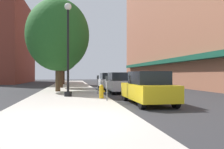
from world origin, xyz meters
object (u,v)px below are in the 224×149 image
Objects in this scene: fire_hydrant at (101,91)px; tree_far at (58,35)px; car_white at (108,81)px; parking_meter_near at (107,85)px; parking_meter_far at (98,82)px; tree_mid at (61,47)px; car_yellow at (148,88)px; lamppost at (68,48)px; tree_near at (63,54)px; car_silver at (119,83)px.

tree_far reaches higher than fire_hydrant.
tree_far is at bearing -137.63° from car_white.
parking_meter_near is at bearing -67.87° from tree_far.
parking_meter_far is 0.20× the size of tree_mid.
car_yellow is (4.93, -8.15, -3.92)m from tree_far.
fire_hydrant is (1.94, -1.54, -2.68)m from lamppost.
lamppost is at bearing -142.20° from parking_meter_far.
tree_near is (-3.10, 21.54, 3.54)m from parking_meter_near.
parking_meter_near reaches higher than fire_hydrant.
parking_meter_far is (2.07, 1.61, -2.25)m from lamppost.
parking_meter_far is at bearing -70.28° from tree_mid.
car_yellow is at bearing -58.86° from tree_far.
parking_meter_near is 2.12m from car_yellow.
car_silver reaches higher than parking_meter_near.
tree_near is at bearing 90.50° from tree_far.
tree_far reaches higher than parking_meter_near.
tree_near reaches higher than car_silver.
fire_hydrant is 0.18× the size of car_yellow.
lamppost is 7.47× the size of fire_hydrant.
parking_meter_near is at bearing -53.68° from lamppost.
car_silver is (4.93, -0.96, -3.92)m from tree_far.
car_white is (4.96, -0.79, -3.60)m from tree_mid.
tree_far is (0.12, -14.22, 0.25)m from tree_near.
parking_meter_far is at bearing -44.24° from tree_far.
tree_mid is (-3.01, 12.82, 3.46)m from parking_meter_near.
parking_meter_far is 0.30× the size of car_silver.
parking_meter_far is at bearing 87.58° from fire_hydrant.
parking_meter_far is at bearing 90.00° from parking_meter_near.
car_silver is (1.95, 1.94, -0.14)m from parking_meter_far.
parking_meter_near is at bearing -81.81° from tree_near.
tree_near is 23.23m from car_yellow.
car_white is at bearing 75.63° from parking_meter_far.
parking_meter_near is at bearing 157.00° from car_yellow.
fire_hydrant is 20.86m from tree_near.
car_white is (4.02, 9.22, -2.39)m from lamppost.
tree_far is 10.30m from car_yellow.
tree_mid is 1.53× the size of car_yellow.
tree_far is at bearing -89.50° from tree_near.
parking_meter_far is 0.17× the size of tree_far.
tree_mid is (-3.01, 8.40, 3.46)m from parking_meter_far.
car_white is at bearing 79.04° from fire_hydrant.
car_silver is 1.00× the size of car_white.
tree_near is 16.41m from car_silver.
parking_meter_far is at bearing 110.47° from car_yellow.
tree_mid is at bearing 103.99° from fire_hydrant.
tree_mid is at bearing 109.72° from parking_meter_far.
fire_hydrant is at bearing 134.76° from car_yellow.
fire_hydrant is 0.12× the size of tree_mid.
lamppost is at bearing 141.52° from fire_hydrant.
lamppost is 4.50× the size of parking_meter_near.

